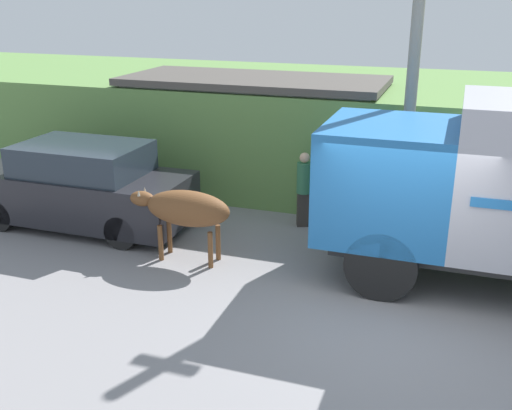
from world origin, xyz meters
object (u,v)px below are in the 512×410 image
at_px(brown_cow, 186,209).
at_px(pedestrian_on_hill, 304,186).
at_px(utility_pole, 415,53).
at_px(parked_suv, 81,187).

height_order(brown_cow, pedestrian_on_hill, pedestrian_on_hill).
relative_size(brown_cow, pedestrian_on_hill, 1.23).
relative_size(pedestrian_on_hill, utility_pole, 0.23).
bearing_deg(parked_suv, utility_pole, 12.12).
xyz_separation_m(brown_cow, pedestrian_on_hill, (1.57, 2.30, -0.11)).
bearing_deg(pedestrian_on_hill, parked_suv, -4.26).
bearing_deg(brown_cow, parked_suv, 168.23).
bearing_deg(utility_pole, parked_suv, -164.38).
bearing_deg(utility_pole, brown_cow, -143.43).
xyz_separation_m(brown_cow, utility_pole, (3.52, 2.61, 2.58)).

